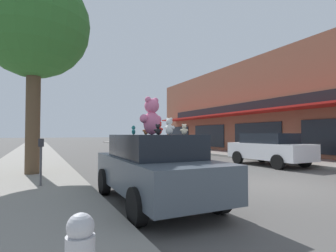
{
  "coord_description": "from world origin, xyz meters",
  "views": [
    {
      "loc": [
        -6.3,
        -5.65,
        1.53
      ],
      "look_at": [
        -1.91,
        3.14,
        1.85
      ],
      "focal_mm": 28.0,
      "sensor_mm": 36.0,
      "label": 1
    }
  ],
  "objects_px": {
    "teddy_bear_black": "(158,130)",
    "teddy_bear_red": "(159,128)",
    "teddy_bear_cream": "(184,130)",
    "street_tree": "(34,25)",
    "teddy_bear_giant": "(152,117)",
    "plush_art_car": "(154,167)",
    "teddy_bear_teal": "(134,130)",
    "teddy_bear_brown": "(146,130)",
    "parking_meter": "(41,156)",
    "parked_car_far_center": "(269,148)",
    "teddy_bear_white": "(169,127)"
  },
  "relations": [
    {
      "from": "teddy_bear_giant",
      "to": "teddy_bear_black",
      "type": "xyz_separation_m",
      "value": [
        -0.08,
        -0.55,
        -0.32
      ]
    },
    {
      "from": "teddy_bear_cream",
      "to": "street_tree",
      "type": "height_order",
      "value": "street_tree"
    },
    {
      "from": "teddy_bear_brown",
      "to": "street_tree",
      "type": "xyz_separation_m",
      "value": [
        -2.67,
        4.12,
        3.8
      ]
    },
    {
      "from": "parked_car_far_center",
      "to": "street_tree",
      "type": "xyz_separation_m",
      "value": [
        -10.39,
        1.09,
        4.6
      ]
    },
    {
      "from": "teddy_bear_red",
      "to": "street_tree",
      "type": "relative_size",
      "value": 0.05
    },
    {
      "from": "teddy_bear_giant",
      "to": "teddy_bear_black",
      "type": "relative_size",
      "value": 3.82
    },
    {
      "from": "teddy_bear_cream",
      "to": "teddy_bear_red",
      "type": "height_order",
      "value": "teddy_bear_red"
    },
    {
      "from": "teddy_bear_giant",
      "to": "teddy_bear_white",
      "type": "height_order",
      "value": "teddy_bear_giant"
    },
    {
      "from": "parking_meter",
      "to": "teddy_bear_teal",
      "type": "bearing_deg",
      "value": -40.04
    },
    {
      "from": "teddy_bear_black",
      "to": "parked_car_far_center",
      "type": "xyz_separation_m",
      "value": [
        7.86,
        4.08,
        -0.8
      ]
    },
    {
      "from": "teddy_bear_cream",
      "to": "teddy_bear_brown",
      "type": "bearing_deg",
      "value": -56.93
    },
    {
      "from": "teddy_bear_teal",
      "to": "street_tree",
      "type": "bearing_deg",
      "value": -124.19
    },
    {
      "from": "teddy_bear_teal",
      "to": "street_tree",
      "type": "relative_size",
      "value": 0.03
    },
    {
      "from": "plush_art_car",
      "to": "street_tree",
      "type": "xyz_separation_m",
      "value": [
        -2.51,
        5.01,
        4.64
      ]
    },
    {
      "from": "teddy_bear_red",
      "to": "parked_car_far_center",
      "type": "xyz_separation_m",
      "value": [
        7.31,
        2.94,
        -0.85
      ]
    },
    {
      "from": "teddy_bear_teal",
      "to": "teddy_bear_red",
      "type": "bearing_deg",
      "value": 133.31
    },
    {
      "from": "teddy_bear_brown",
      "to": "teddy_bear_cream",
      "type": "bearing_deg",
      "value": 102.99
    },
    {
      "from": "teddy_bear_red",
      "to": "teddy_bear_white",
      "type": "distance_m",
      "value": 2.0
    },
    {
      "from": "teddy_bear_brown",
      "to": "teddy_bear_red",
      "type": "distance_m",
      "value": 0.43
    },
    {
      "from": "teddy_bear_giant",
      "to": "street_tree",
      "type": "relative_size",
      "value": 0.12
    },
    {
      "from": "teddy_bear_black",
      "to": "teddy_bear_red",
      "type": "relative_size",
      "value": 0.68
    },
    {
      "from": "street_tree",
      "to": "plush_art_car",
      "type": "bearing_deg",
      "value": -63.37
    },
    {
      "from": "teddy_bear_red",
      "to": "teddy_bear_teal",
      "type": "distance_m",
      "value": 0.83
    },
    {
      "from": "plush_art_car",
      "to": "teddy_bear_white",
      "type": "height_order",
      "value": "teddy_bear_white"
    },
    {
      "from": "teddy_bear_teal",
      "to": "parking_meter",
      "type": "relative_size",
      "value": 0.18
    },
    {
      "from": "teddy_bear_brown",
      "to": "parking_meter",
      "type": "height_order",
      "value": "teddy_bear_brown"
    },
    {
      "from": "teddy_bear_black",
      "to": "plush_art_car",
      "type": "bearing_deg",
      "value": -61.04
    },
    {
      "from": "teddy_bear_teal",
      "to": "parked_car_far_center",
      "type": "height_order",
      "value": "teddy_bear_teal"
    },
    {
      "from": "plush_art_car",
      "to": "teddy_bear_teal",
      "type": "relative_size",
      "value": 18.29
    },
    {
      "from": "teddy_bear_cream",
      "to": "teddy_bear_red",
      "type": "xyz_separation_m",
      "value": [
        0.34,
        1.93,
        0.06
      ]
    },
    {
      "from": "teddy_bear_giant",
      "to": "teddy_bear_teal",
      "type": "height_order",
      "value": "teddy_bear_giant"
    },
    {
      "from": "teddy_bear_brown",
      "to": "parked_car_far_center",
      "type": "distance_m",
      "value": 8.33
    },
    {
      "from": "teddy_bear_brown",
      "to": "teddy_bear_cream",
      "type": "xyz_separation_m",
      "value": [
        0.08,
        -1.84,
        -0.02
      ]
    },
    {
      "from": "teddy_bear_cream",
      "to": "parking_meter",
      "type": "distance_m",
      "value": 4.29
    },
    {
      "from": "teddy_bear_teal",
      "to": "street_tree",
      "type": "xyz_separation_m",
      "value": [
        -2.29,
        4.25,
        3.81
      ]
    },
    {
      "from": "teddy_bear_giant",
      "to": "teddy_bear_red",
      "type": "xyz_separation_m",
      "value": [
        0.47,
        0.6,
        -0.27
      ]
    },
    {
      "from": "teddy_bear_black",
      "to": "parked_car_far_center",
      "type": "bearing_deg",
      "value": -131.9
    },
    {
      "from": "teddy_bear_cream",
      "to": "teddy_bear_teal",
      "type": "relative_size",
      "value": 0.95
    },
    {
      "from": "teddy_bear_white",
      "to": "parked_car_far_center",
      "type": "relative_size",
      "value": 0.08
    },
    {
      "from": "teddy_bear_giant",
      "to": "teddy_bear_cream",
      "type": "distance_m",
      "value": 1.39
    },
    {
      "from": "teddy_bear_cream",
      "to": "teddy_bear_black",
      "type": "bearing_deg",
      "value": -44.26
    },
    {
      "from": "teddy_bear_brown",
      "to": "street_tree",
      "type": "distance_m",
      "value": 6.21
    },
    {
      "from": "teddy_bear_brown",
      "to": "teddy_bear_white",
      "type": "height_order",
      "value": "teddy_bear_white"
    },
    {
      "from": "teddy_bear_red",
      "to": "parking_meter",
      "type": "distance_m",
      "value": 3.29
    },
    {
      "from": "parking_meter",
      "to": "teddy_bear_giant",
      "type": "bearing_deg",
      "value": -41.36
    },
    {
      "from": "teddy_bear_cream",
      "to": "street_tree",
      "type": "xyz_separation_m",
      "value": [
        -2.75,
        5.96,
        3.82
      ]
    },
    {
      "from": "teddy_bear_teal",
      "to": "street_tree",
      "type": "height_order",
      "value": "street_tree"
    },
    {
      "from": "parking_meter",
      "to": "parked_car_far_center",
      "type": "bearing_deg",
      "value": 8.13
    },
    {
      "from": "teddy_bear_black",
      "to": "teddy_bear_red",
      "type": "height_order",
      "value": "teddy_bear_red"
    },
    {
      "from": "teddy_bear_brown",
      "to": "parked_car_far_center",
      "type": "height_order",
      "value": "teddy_bear_brown"
    }
  ]
}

